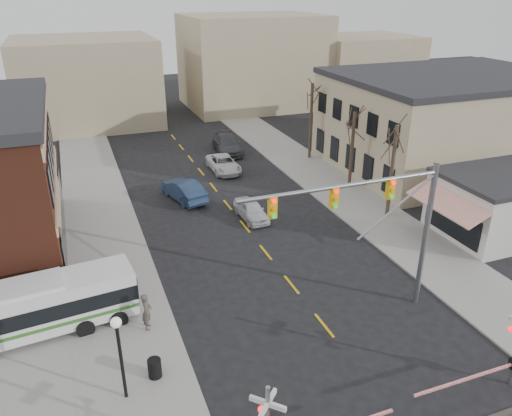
{
  "coord_description": "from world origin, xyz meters",
  "views": [
    {
      "loc": [
        -10.48,
        -15.96,
        15.83
      ],
      "look_at": [
        -0.86,
        9.49,
        3.5
      ],
      "focal_mm": 35.0,
      "sensor_mm": 36.0,
      "label": 1
    }
  ],
  "objects": [
    {
      "name": "car_d",
      "position": [
        4.04,
        30.7,
        0.84
      ],
      "size": [
        2.94,
        6.02,
        1.69
      ],
      "primitive_type": "imported",
      "rotation": [
        0.0,
        0.0,
        -0.1
      ],
      "color": "#434449",
      "rests_on": "ground"
    },
    {
      "name": "trash_bin",
      "position": [
        -8.65,
        1.34,
        0.56
      ],
      "size": [
        0.6,
        0.6,
        0.88
      ],
      "primitive_type": "cylinder",
      "color": "black",
      "rests_on": "sidewalk_west"
    },
    {
      "name": "car_b",
      "position": [
        -2.92,
        20.3,
        0.83
      ],
      "size": [
        2.93,
        5.3,
        1.65
      ],
      "primitive_type": "imported",
      "rotation": [
        0.0,
        0.0,
        3.39
      ],
      "color": "#1C2C47",
      "rests_on": "ground"
    },
    {
      "name": "tree_east_b",
      "position": [
        10.8,
        18.0,
        3.27
      ],
      "size": [
        0.28,
        0.28,
        6.3
      ],
      "color": "#382B21",
      "rests_on": "sidewalk_east"
    },
    {
      "name": "car_c",
      "position": [
        2.01,
        25.5,
        0.69
      ],
      "size": [
        2.29,
        4.95,
        1.37
      ],
      "primitive_type": "imported",
      "rotation": [
        0.0,
        0.0,
        -0.0
      ],
      "color": "silver",
      "rests_on": "ground"
    },
    {
      "name": "rr_crossing_east",
      "position": [
        5.18,
        -4.4,
        1.97
      ],
      "size": [
        5.6,
        1.36,
        4.0
      ],
      "color": "gray",
      "rests_on": "ground"
    },
    {
      "name": "street_lamp",
      "position": [
        -9.99,
        0.59,
        2.99
      ],
      "size": [
        0.44,
        0.44,
        3.98
      ],
      "color": "black",
      "rests_on": "sidewalk_west"
    },
    {
      "name": "ground",
      "position": [
        0.0,
        0.0,
        0.0
      ],
      "size": [
        160.0,
        160.0,
        0.0
      ],
      "primitive_type": "plane",
      "color": "black",
      "rests_on": "ground"
    },
    {
      "name": "pedestrian_far",
      "position": [
        -10.85,
        8.01,
        1.0
      ],
      "size": [
        1.04,
        0.92,
        1.77
      ],
      "primitive_type": "imported",
      "rotation": [
        0.0,
        0.0,
        0.35
      ],
      "color": "#373D61",
      "rests_on": "sidewalk_west"
    },
    {
      "name": "sidewalk_east",
      "position": [
        9.5,
        20.0,
        0.06
      ],
      "size": [
        5.0,
        60.0,
        0.12
      ],
      "primitive_type": "cube",
      "color": "gray",
      "rests_on": "ground"
    },
    {
      "name": "transit_bus",
      "position": [
        -14.11,
        6.26,
        1.6
      ],
      "size": [
        11.04,
        3.52,
        2.79
      ],
      "color": "silver",
      "rests_on": "ground"
    },
    {
      "name": "awning_shop",
      "position": [
        15.97,
        7.0,
        2.16
      ],
      "size": [
        9.74,
        6.2,
        4.3
      ],
      "color": "beige",
      "rests_on": "ground"
    },
    {
      "name": "sidewalk_west",
      "position": [
        -9.5,
        20.0,
        0.06
      ],
      "size": [
        5.0,
        60.0,
        0.12
      ],
      "primitive_type": "cube",
      "color": "gray",
      "rests_on": "ground"
    },
    {
      "name": "pedestrian_near",
      "position": [
        -8.37,
        4.81,
        1.11
      ],
      "size": [
        0.64,
        0.82,
        1.98
      ],
      "primitive_type": "imported",
      "rotation": [
        0.0,
        0.0,
        1.32
      ],
      "color": "#4B423C",
      "rests_on": "sidewalk_west"
    },
    {
      "name": "tan_building",
      "position": [
        22.0,
        20.0,
        4.26
      ],
      "size": [
        20.3,
        15.3,
        8.5
      ],
      "color": "tan",
      "rests_on": "ground"
    },
    {
      "name": "tree_east_c",
      "position": [
        11.0,
        26.0,
        3.72
      ],
      "size": [
        0.28,
        0.28,
        7.2
      ],
      "color": "#382B21",
      "rests_on": "sidewalk_east"
    },
    {
      "name": "traffic_signal_mast",
      "position": [
        2.79,
        2.1,
        5.76
      ],
      "size": [
        10.31,
        0.3,
        8.0
      ],
      "color": "gray",
      "rests_on": "ground"
    },
    {
      "name": "car_a",
      "position": [
        0.89,
        15.1,
        0.68
      ],
      "size": [
        1.77,
        4.04,
        1.35
      ],
      "primitive_type": "imported",
      "rotation": [
        0.0,
        0.0,
        0.04
      ],
      "color": "silver",
      "rests_on": "ground"
    },
    {
      "name": "tree_east_a",
      "position": [
        10.5,
        12.0,
        3.5
      ],
      "size": [
        0.28,
        0.28,
        6.75
      ],
      "color": "#382B21",
      "rests_on": "sidewalk_east"
    }
  ]
}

